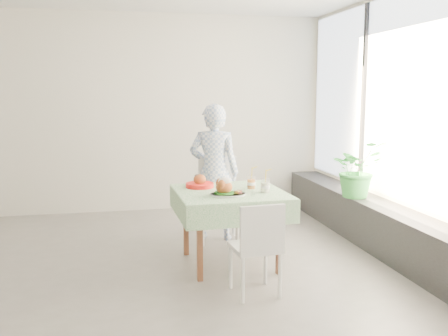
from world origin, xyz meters
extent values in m
plane|color=#625F5D|center=(0.00, 0.00, 0.00)|extent=(6.00, 6.00, 0.00)
cube|color=silver|center=(0.00, 2.50, 1.40)|extent=(6.00, 0.02, 2.80)
cube|color=silver|center=(0.00, -2.50, 1.40)|extent=(6.00, 0.02, 2.80)
cube|color=silver|center=(3.00, 0.00, 1.40)|extent=(0.02, 5.00, 2.80)
cube|color=#D1E0F9|center=(2.97, 0.00, 1.65)|extent=(0.01, 4.80, 2.18)
cube|color=black|center=(2.80, 0.00, 0.25)|extent=(0.40, 4.80, 0.50)
cube|color=brown|center=(1.09, -0.02, 0.71)|extent=(0.93, 0.93, 0.04)
cube|color=white|center=(1.09, -0.02, 0.74)|extent=(1.07, 1.07, 0.01)
cube|color=white|center=(1.13, 0.77, 0.48)|extent=(0.50, 0.50, 0.04)
cube|color=white|center=(1.16, 0.97, 0.73)|extent=(0.45, 0.10, 0.45)
cube|color=white|center=(1.13, -0.79, 0.41)|extent=(0.41, 0.41, 0.04)
cube|color=white|center=(1.14, -0.96, 0.62)|extent=(0.38, 0.07, 0.38)
imported|color=#7F9ACB|center=(1.10, 0.87, 0.79)|extent=(0.67, 0.55, 1.58)
cylinder|color=white|center=(1.02, -0.21, 0.75)|extent=(0.34, 0.34, 0.02)
cylinder|color=#175314|center=(0.99, -0.21, 0.77)|extent=(0.19, 0.19, 0.02)
ellipsoid|color=#A15527|center=(0.99, -0.21, 0.82)|extent=(0.16, 0.14, 0.12)
ellipsoid|color=white|center=(0.99, -0.21, 0.88)|extent=(0.11, 0.11, 0.08)
cylinder|color=maroon|center=(1.13, -0.23, 0.78)|extent=(0.06, 0.06, 0.03)
cylinder|color=white|center=(1.32, 0.06, 0.80)|extent=(0.09, 0.09, 0.12)
cylinder|color=orange|center=(1.32, 0.06, 0.79)|extent=(0.08, 0.08, 0.09)
cylinder|color=white|center=(1.32, 0.06, 0.87)|extent=(0.09, 0.09, 0.01)
cylinder|color=yellow|center=(1.33, 0.06, 0.91)|extent=(0.01, 0.03, 0.17)
cylinder|color=white|center=(1.41, -0.14, 0.81)|extent=(0.09, 0.09, 0.13)
cylinder|color=white|center=(1.41, -0.14, 0.79)|extent=(0.08, 0.08, 0.09)
cylinder|color=white|center=(1.41, -0.14, 0.87)|extent=(0.09, 0.09, 0.01)
cylinder|color=yellow|center=(1.41, -0.14, 0.92)|extent=(0.01, 0.03, 0.17)
cylinder|color=red|center=(0.83, 0.24, 0.76)|extent=(0.29, 0.29, 0.05)
cylinder|color=white|center=(0.83, 0.24, 0.78)|extent=(0.24, 0.24, 0.02)
ellipsoid|color=#A15527|center=(0.83, 0.24, 0.82)|extent=(0.13, 0.12, 0.11)
imported|color=#26742F|center=(2.70, 0.52, 0.83)|extent=(0.72, 0.67, 0.66)
camera|label=1|loc=(0.02, -4.70, 1.71)|focal=40.00mm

